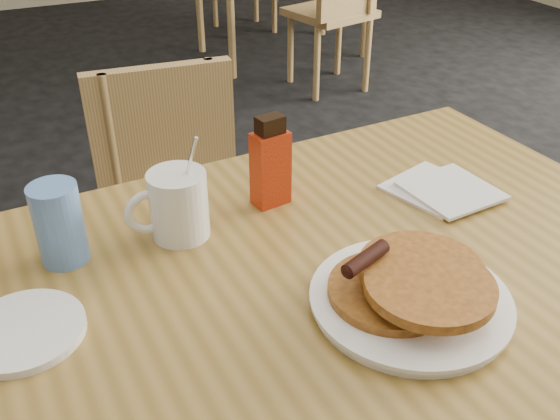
# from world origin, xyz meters

# --- Properties ---
(main_table) EXTENTS (1.25, 0.87, 0.75)m
(main_table) POSITION_xyz_m (0.01, -0.04, 0.71)
(main_table) COLOR olive
(main_table) RESTS_ON floor
(chair_main_far) EXTENTS (0.40, 0.41, 0.82)m
(chair_main_far) POSITION_xyz_m (-0.01, 0.66, 0.49)
(chair_main_far) COLOR tan
(chair_main_far) RESTS_ON floor
(pancake_plate) EXTENTS (0.28, 0.28, 0.08)m
(pancake_plate) POSITION_xyz_m (0.08, -0.18, 0.77)
(pancake_plate) COLOR white
(pancake_plate) RESTS_ON main_table
(coffee_mug) EXTENTS (0.13, 0.09, 0.18)m
(coffee_mug) POSITION_xyz_m (-0.16, 0.13, 0.81)
(coffee_mug) COLOR white
(coffee_mug) RESTS_ON main_table
(syrup_bottle) EXTENTS (0.07, 0.05, 0.16)m
(syrup_bottle) POSITION_xyz_m (0.02, 0.16, 0.83)
(syrup_bottle) COLOR maroon
(syrup_bottle) RESTS_ON main_table
(napkin_stack) EXTENTS (0.19, 0.20, 0.01)m
(napkin_stack) POSITION_xyz_m (0.32, 0.05, 0.76)
(napkin_stack) COLOR silver
(napkin_stack) RESTS_ON main_table
(blue_tumbler) EXTENTS (0.08, 0.08, 0.13)m
(blue_tumbler) POSITION_xyz_m (-0.34, 0.14, 0.81)
(blue_tumbler) COLOR #5986D1
(blue_tumbler) RESTS_ON main_table
(side_saucer) EXTENTS (0.16, 0.16, 0.01)m
(side_saucer) POSITION_xyz_m (-0.41, -0.01, 0.76)
(side_saucer) COLOR white
(side_saucer) RESTS_ON main_table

